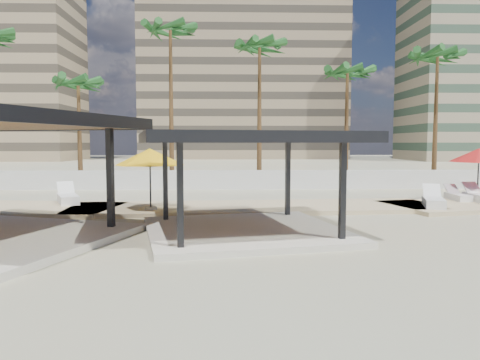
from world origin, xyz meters
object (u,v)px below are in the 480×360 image
object	(u,v)px
pavilion_central	(244,174)
lounger_b	(457,196)
lounger_c	(479,197)
lounger_a	(68,198)
umbrella_c	(479,155)
lounger_d	(433,201)

from	to	relation	value
pavilion_central	lounger_b	distance (m)	12.88
pavilion_central	lounger_c	size ratio (longest dim) A/B	3.36
pavilion_central	lounger_a	distance (m)	10.39
umbrella_c	lounger_b	bearing A→B (deg)	-157.63
lounger_a	lounger_c	bearing A→B (deg)	-114.52
lounger_b	lounger_c	distance (m)	0.96
umbrella_c	lounger_b	distance (m)	2.39
umbrella_c	lounger_a	size ratio (longest dim) A/B	1.32
lounger_a	pavilion_central	bearing A→B (deg)	-154.59
umbrella_c	lounger_a	world-z (taller)	umbrella_c
umbrella_c	lounger_a	distance (m)	19.81
lounger_d	pavilion_central	bearing A→B (deg)	138.55
lounger_c	umbrella_c	bearing A→B (deg)	-22.84
lounger_a	lounger_d	world-z (taller)	lounger_a
lounger_d	lounger_c	bearing A→B (deg)	-42.72
pavilion_central	lounger_b	bearing A→B (deg)	22.00
lounger_c	pavilion_central	bearing A→B (deg)	121.66
umbrella_c	lounger_c	xyz separation A→B (m)	(-0.50, -1.10, -1.93)
umbrella_c	lounger_c	world-z (taller)	umbrella_c
lounger_a	lounger_c	world-z (taller)	lounger_a
umbrella_c	pavilion_central	bearing A→B (deg)	-147.02
lounger_a	lounger_b	distance (m)	18.44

